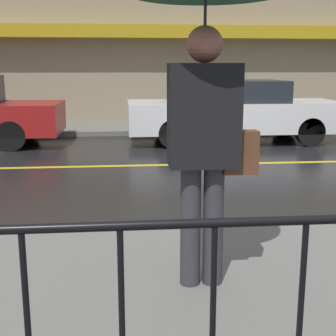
% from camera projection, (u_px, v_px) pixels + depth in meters
% --- Properties ---
extents(ground_plane, '(80.00, 80.00, 0.00)m').
position_uv_depth(ground_plane, '(241.00, 164.00, 8.18)').
color(ground_plane, black).
extents(sidewalk_far, '(28.00, 2.19, 0.12)m').
position_uv_depth(sidewalk_far, '(199.00, 127.00, 12.68)').
color(sidewalk_far, slate).
rests_on(sidewalk_far, ground_plane).
extents(lane_marking, '(25.20, 0.12, 0.01)m').
position_uv_depth(lane_marking, '(241.00, 163.00, 8.18)').
color(lane_marking, gold).
rests_on(lane_marking, ground_plane).
extents(building_storefront, '(28.00, 0.85, 6.13)m').
position_uv_depth(building_storefront, '(193.00, 17.00, 13.23)').
color(building_storefront, gray).
rests_on(building_storefront, ground_plane).
extents(pedestrian, '(0.97, 0.97, 2.21)m').
position_uv_depth(pedestrian, '(206.00, 49.00, 3.07)').
color(pedestrian, '#333338').
rests_on(pedestrian, sidewalk_near).
extents(car_white, '(4.75, 1.78, 1.36)m').
position_uv_depth(car_white, '(232.00, 110.00, 10.47)').
color(car_white, silver).
rests_on(car_white, ground_plane).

